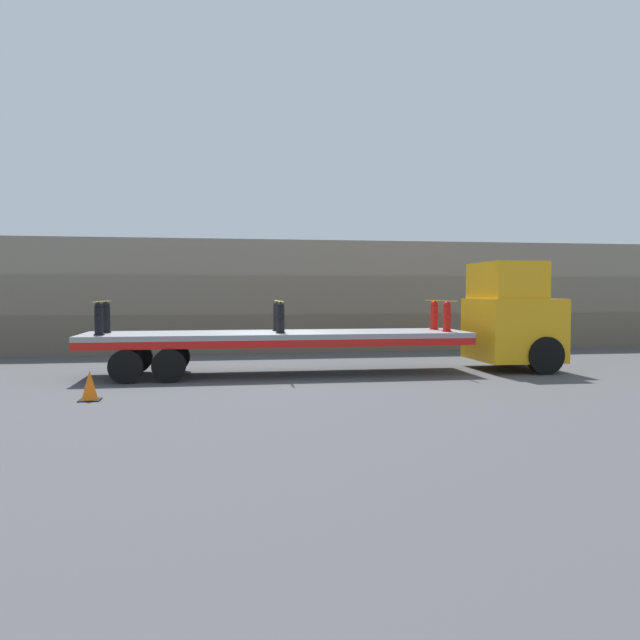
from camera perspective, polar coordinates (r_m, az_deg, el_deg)
name	(u,v)px	position (r m, az deg, el deg)	size (l,w,h in m)	color
ground_plane	(279,374)	(18.00, -3.78, -4.99)	(120.00, 120.00, 0.00)	#474749
rock_cliff	(261,296)	(25.72, -5.45, 2.20)	(60.00, 3.30, 4.43)	#665B4C
truck_cab	(514,317)	(19.86, 17.31, 0.23)	(2.30, 2.70, 3.26)	orange
flatbed_trailer	(256,340)	(17.84, -5.84, -1.81)	(10.88, 2.57, 1.22)	gray
fire_hydrant_black_near_0	(99,319)	(17.52, -19.57, 0.09)	(0.28, 0.54, 0.89)	black
fire_hydrant_black_far_0	(106,317)	(18.59, -18.97, 0.23)	(0.28, 0.54, 0.89)	black
fire_hydrant_black_near_1	(281,318)	(17.32, -3.62, 0.20)	(0.28, 0.54, 0.89)	black
fire_hydrant_black_far_1	(277,316)	(18.40, -3.95, 0.34)	(0.28, 0.54, 0.89)	black
fire_hydrant_red_near_2	(447,317)	(18.42, 11.53, 0.30)	(0.28, 0.54, 0.89)	red
fire_hydrant_red_far_2	(434,315)	(19.44, 10.40, 0.42)	(0.28, 0.54, 0.89)	red
cargo_strap_rear	(102,301)	(18.04, -19.28, 1.62)	(0.05, 2.67, 0.01)	yellow
cargo_strap_middle	(279,301)	(17.84, -3.80, 1.75)	(0.05, 2.67, 0.01)	yellow
cargo_strap_front	(440,301)	(18.92, 10.96, 1.75)	(0.05, 2.67, 0.01)	yellow
traffic_cone	(90,386)	(14.52, -20.31, -5.66)	(0.45, 0.45, 0.66)	black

